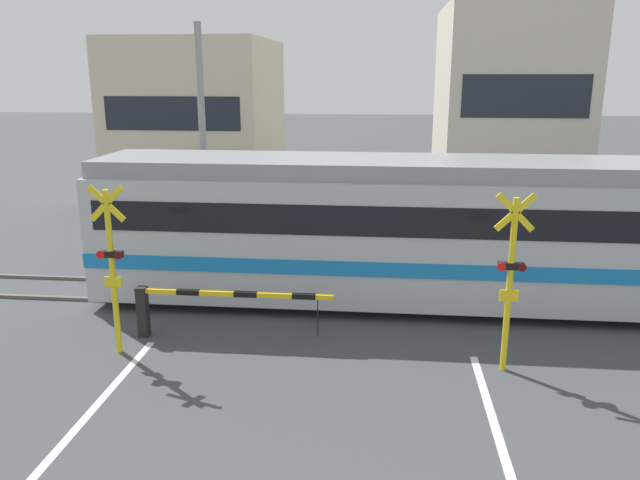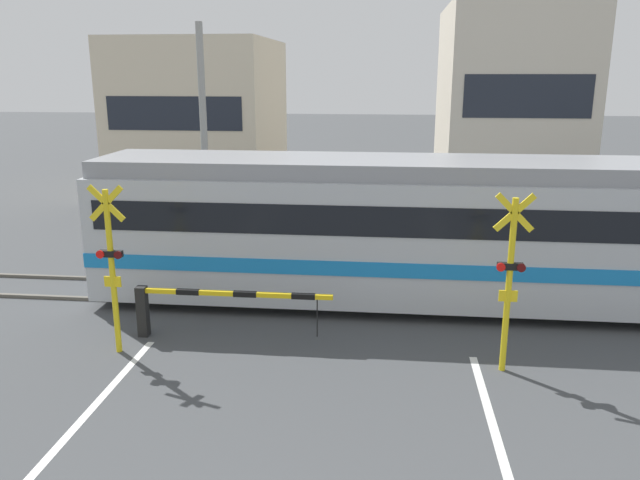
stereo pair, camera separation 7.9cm
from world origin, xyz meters
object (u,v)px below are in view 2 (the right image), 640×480
(crossing_signal_left, at_px, (111,262))
(crossing_signal_right, at_px, (510,275))
(crossing_barrier_near, at_px, (193,302))
(crossing_barrier_far, at_px, (418,239))
(commuter_train, at_px, (418,228))
(pedestrian, at_px, (382,206))

(crossing_signal_left, bearing_deg, crossing_signal_right, 0.00)
(crossing_barrier_near, relative_size, crossing_signal_left, 1.22)
(crossing_barrier_near, distance_m, crossing_barrier_far, 7.19)
(commuter_train, xyz_separation_m, crossing_barrier_far, (0.18, 2.93, -1.02))
(crossing_barrier_near, height_order, crossing_signal_left, crossing_signal_left)
(crossing_signal_left, distance_m, pedestrian, 10.96)
(crossing_signal_right, bearing_deg, pedestrian, 103.15)
(commuter_train, bearing_deg, crossing_signal_right, -66.66)
(crossing_barrier_near, xyz_separation_m, crossing_barrier_far, (4.66, 5.47, 0.00))
(commuter_train, height_order, crossing_signal_right, commuter_train)
(crossing_signal_right, bearing_deg, crossing_barrier_near, 172.60)
(crossing_signal_right, bearing_deg, crossing_barrier_far, 101.31)
(crossing_barrier_near, bearing_deg, crossing_signal_left, -148.42)
(crossing_signal_right, height_order, pedestrian, crossing_signal_right)
(crossing_signal_left, height_order, pedestrian, crossing_signal_left)
(crossing_barrier_near, xyz_separation_m, pedestrian, (3.62, 9.01, 0.14))
(pedestrian, bearing_deg, commuter_train, -82.45)
(crossing_barrier_far, bearing_deg, crossing_signal_right, -78.69)
(commuter_train, height_order, pedestrian, commuter_train)
(crossing_barrier_near, bearing_deg, pedestrian, 68.09)
(pedestrian, bearing_deg, crossing_signal_left, -116.49)
(crossing_signal_right, bearing_deg, crossing_signal_left, 180.00)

